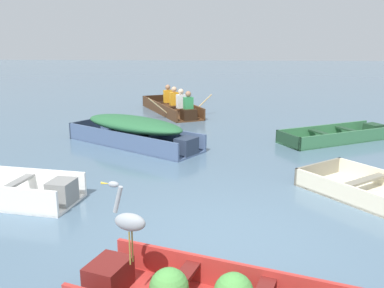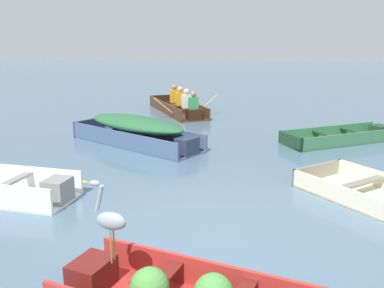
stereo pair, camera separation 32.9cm
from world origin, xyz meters
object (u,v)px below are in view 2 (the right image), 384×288
skiff_slate_blue_near_moored (137,128)px  heron_on_dinghy (110,218)px  rowboat_dark_varnish_with_crew (180,107)px  skiff_green_mid_moored (343,137)px

skiff_slate_blue_near_moored → heron_on_dinghy: size_ratio=4.26×
rowboat_dark_varnish_with_crew → heron_on_dinghy: 10.59m
skiff_slate_blue_near_moored → heron_on_dinghy: heron_on_dinghy is taller
skiff_slate_blue_near_moored → rowboat_dark_varnish_with_crew: rowboat_dark_varnish_with_crew is taller
skiff_green_mid_moored → heron_on_dinghy: bearing=-119.5°
rowboat_dark_varnish_with_crew → heron_on_dinghy: heron_on_dinghy is taller
skiff_slate_blue_near_moored → heron_on_dinghy: bearing=-79.8°
heron_on_dinghy → skiff_slate_blue_near_moored: bearing=100.2°
skiff_slate_blue_near_moored → skiff_green_mid_moored: 5.19m
skiff_slate_blue_near_moored → rowboat_dark_varnish_with_crew: 4.34m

